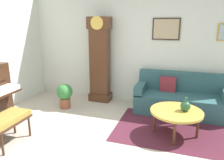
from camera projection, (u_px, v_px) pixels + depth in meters
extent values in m
cube|color=#B2A899|center=(96.00, 153.00, 3.38)|extent=(6.40, 6.00, 0.10)
cube|color=silver|center=(133.00, 44.00, 5.20)|extent=(5.30, 0.10, 2.80)
cube|color=#33281E|center=(166.00, 29.00, 4.83)|extent=(0.60, 0.03, 0.48)
cube|color=tan|center=(166.00, 29.00, 4.81)|extent=(0.54, 0.01, 0.42)
cube|color=#4C1E2D|center=(174.00, 130.00, 3.98)|extent=(2.10, 1.50, 0.01)
cube|color=#3D2316|center=(7.00, 122.00, 3.46)|extent=(0.42, 0.70, 0.04)
cube|color=olive|center=(7.00, 118.00, 3.44)|extent=(0.40, 0.68, 0.08)
cylinder|color=#3D2316|center=(2.00, 145.00, 3.19)|extent=(0.04, 0.04, 0.36)
cylinder|color=#3D2316|center=(29.00, 126.00, 3.74)|extent=(0.04, 0.04, 0.36)
cylinder|color=#3D2316|center=(14.00, 124.00, 3.83)|extent=(0.04, 0.04, 0.36)
cube|color=#4C2B19|center=(100.00, 97.00, 5.48)|extent=(0.52, 0.34, 0.18)
cube|color=#4C2B19|center=(100.00, 65.00, 5.27)|extent=(0.44, 0.28, 1.78)
cube|color=#4C2B19|center=(99.00, 23.00, 5.02)|extent=(0.52, 0.32, 0.28)
cylinder|color=gold|center=(97.00, 23.00, 4.87)|extent=(0.30, 0.02, 0.30)
cylinder|color=gold|center=(99.00, 63.00, 5.21)|extent=(0.03, 0.03, 0.70)
cube|color=#2D565B|center=(181.00, 104.00, 4.68)|extent=(1.90, 0.80, 0.42)
cube|color=#2D565B|center=(182.00, 82.00, 4.85)|extent=(1.90, 0.20, 0.44)
cube|color=#2D565B|center=(141.00, 87.00, 4.86)|extent=(0.18, 0.80, 0.20)
cube|color=maroon|center=(168.00, 84.00, 4.80)|extent=(0.34, 0.12, 0.32)
cylinder|color=gold|center=(176.00, 112.00, 3.71)|extent=(0.88, 0.88, 0.04)
torus|color=#4C2B19|center=(176.00, 112.00, 3.71)|extent=(0.88, 0.88, 0.04)
cylinder|color=#4C2B19|center=(176.00, 116.00, 4.10)|extent=(0.04, 0.04, 0.41)
cylinder|color=#4C2B19|center=(198.00, 127.00, 3.66)|extent=(0.04, 0.04, 0.41)
cylinder|color=#4C2B19|center=(174.00, 134.00, 3.44)|extent=(0.04, 0.04, 0.41)
cylinder|color=#4C2B19|center=(154.00, 121.00, 3.88)|extent=(0.04, 0.04, 0.41)
cylinder|color=#234C33|center=(185.00, 111.00, 3.70)|extent=(0.09, 0.09, 0.01)
sphere|color=#285638|center=(185.00, 106.00, 3.68)|extent=(0.17, 0.17, 0.17)
cylinder|color=#285638|center=(186.00, 100.00, 3.65)|extent=(0.04, 0.04, 0.08)
cylinder|color=#935138|center=(65.00, 103.00, 4.99)|extent=(0.24, 0.24, 0.22)
sphere|color=#387F3D|center=(65.00, 92.00, 4.92)|extent=(0.36, 0.36, 0.36)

